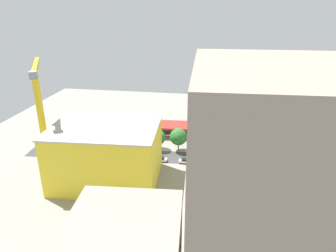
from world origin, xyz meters
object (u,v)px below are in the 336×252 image
parked_car_0 (207,163)px  tower_crane (41,110)px  parked_car_3 (138,157)px  street_tree_0 (178,137)px  street_tree_1 (95,132)px  box_truck_1 (96,149)px  parked_car_6 (73,152)px  platform_canopy_far (187,124)px  platform_canopy_near (149,126)px  street_tree_2 (157,137)px  box_truck_0 (118,151)px  parked_car_1 (185,161)px  traffic_light (126,136)px  passenger_coach (297,127)px  parked_car_5 (93,155)px  construction_building (107,154)px  locomotive (233,126)px  parked_car_4 (116,156)px

parked_car_0 → tower_crane: 53.93m
parked_car_3 → street_tree_0: size_ratio=0.54×
street_tree_1 → box_truck_1: bearing=113.1°
parked_car_6 → platform_canopy_far: bearing=-145.1°
street_tree_0 → platform_canopy_near: bearing=-39.7°
platform_canopy_far → street_tree_2: (8.91, 17.59, 0.84)m
parked_car_0 → parked_car_3: (23.33, -0.27, 0.00)m
box_truck_0 → platform_canopy_far: bearing=-130.8°
platform_canopy_near → box_truck_0: bearing=69.2°
parked_car_1 → traffic_light: traffic_light is taller
box_truck_1 → street_tree_2: bearing=-161.4°
parked_car_0 → parked_car_6: size_ratio=1.00×
passenger_coach → parked_car_5: (73.34, 32.82, -2.25)m
platform_canopy_far → box_truck_0: bearing=49.2°
tower_crane → traffic_light: (-19.86, -18.58, -14.98)m
parked_car_1 → street_tree_2: size_ratio=0.59×
parked_car_1 → box_truck_0: size_ratio=0.49×
parked_car_3 → construction_building: 16.74m
parked_car_5 → street_tree_1: bearing=-74.7°
platform_canopy_near → parked_car_3: (-0.43, 19.84, -3.51)m
parked_car_1 → parked_car_6: 39.65m
construction_building → box_truck_0: size_ratio=3.31×
locomotive → street_tree_0: bearing=49.6°
street_tree_0 → box_truck_1: bearing=14.0°
street_tree_1 → street_tree_2: bearing=-177.0°
parked_car_0 → parked_car_6: parked_car_0 is taller
parked_car_5 → tower_crane: size_ratio=0.14×
locomotive → parked_car_5: bearing=34.3°
passenger_coach → traffic_light: size_ratio=2.38×
platform_canopy_near → tower_crane: 42.61m
platform_canopy_near → box_truck_0: 19.65m
platform_canopy_near → parked_car_3: 20.15m
street_tree_2 → traffic_light: bearing=3.9°
locomotive → passenger_coach: (-25.18, 0.01, 1.17)m
parked_car_5 → parked_car_6: (7.82, -0.88, -0.07)m
parked_car_1 → parked_car_4: bearing=0.8°
parked_car_6 → street_tree_1: street_tree_1 is taller
parked_car_3 → parked_car_4: bearing=3.0°
platform_canopy_far → street_tree_2: size_ratio=6.91×
street_tree_2 → traffic_light: street_tree_2 is taller
platform_canopy_far → parked_car_1: (-2.16, 26.53, -3.04)m
platform_canopy_near → parked_car_4: platform_canopy_near is taller
tower_crane → box_truck_1: tower_crane is taller
platform_canopy_far → parked_car_6: size_ratio=11.45×
passenger_coach → parked_car_4: passenger_coach is taller
construction_building → street_tree_1: construction_building is taller
construction_building → street_tree_1: bearing=-63.5°
passenger_coach → street_tree_0: size_ratio=1.97×
parked_car_5 → box_truck_0: size_ratio=0.53×
parked_car_1 → box_truck_1: bearing=-3.7°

